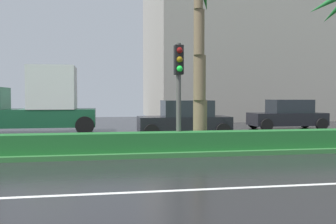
{
  "coord_description": "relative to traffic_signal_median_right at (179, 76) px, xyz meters",
  "views": [
    {
      "loc": [
        3.31,
        -5.45,
        1.91
      ],
      "look_at": [
        5.89,
        9.36,
        1.29
      ],
      "focal_mm": 40.56,
      "sensor_mm": 36.0,
      "label": 1
    }
  ],
  "objects": [
    {
      "name": "ground_plane",
      "position": [
        -5.8,
        2.18,
        -2.62
      ],
      "size": [
        90.0,
        42.0,
        0.1
      ],
      "primitive_type": "cube",
      "color": "black"
    },
    {
      "name": "building_far_right",
      "position": [
        12.52,
        20.91,
        5.14
      ],
      "size": [
        21.46,
        13.52,
        15.4
      ],
      "color": "gray",
      "rests_on": "ground_plane"
    },
    {
      "name": "car_in_traffic_third",
      "position": [
        8.1,
        8.13,
        -1.74
      ],
      "size": [
        4.3,
        2.02,
        1.72
      ],
      "rotation": [
        0.0,
        0.0,
        3.14
      ],
      "color": "black",
      "rests_on": "ground_plane"
    },
    {
      "name": "median_strip",
      "position": [
        -5.8,
        1.18,
        -2.49
      ],
      "size": [
        85.5,
        4.0,
        0.15
      ],
      "primitive_type": "cube",
      "color": "#2D6B33",
      "rests_on": "ground_plane"
    },
    {
      "name": "box_truck_lead",
      "position": [
        -5.97,
        8.03,
        -1.02
      ],
      "size": [
        6.4,
        2.64,
        3.46
      ],
      "rotation": [
        0.0,
        0.0,
        3.14
      ],
      "color": "#195133",
      "rests_on": "ground_plane"
    },
    {
      "name": "traffic_signal_median_right",
      "position": [
        0.0,
        0.0,
        0.0
      ],
      "size": [
        0.28,
        0.43,
        3.51
      ],
      "color": "#4C4C47",
      "rests_on": "median_strip"
    },
    {
      "name": "car_in_traffic_second",
      "position": [
        1.36,
        5.24,
        -1.74
      ],
      "size": [
        4.3,
        2.02,
        1.72
      ],
      "rotation": [
        0.0,
        0.0,
        3.14
      ],
      "color": "black",
      "rests_on": "ground_plane"
    }
  ]
}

